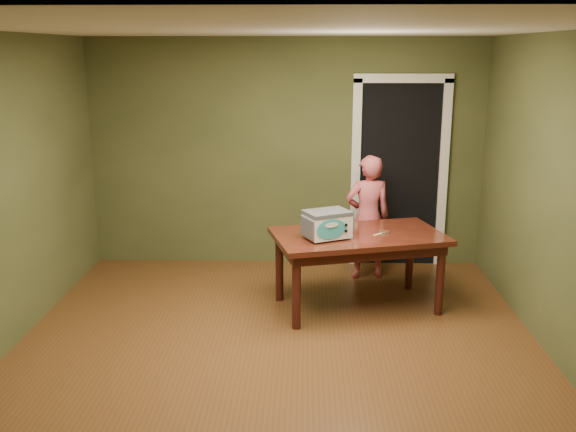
{
  "coord_description": "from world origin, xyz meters",
  "views": [
    {
      "loc": [
        0.23,
        -4.79,
        2.45
      ],
      "look_at": [
        0.07,
        1.0,
        0.95
      ],
      "focal_mm": 40.0,
      "sensor_mm": 36.0,
      "label": 1
    }
  ],
  "objects": [
    {
      "name": "doorway",
      "position": [
        1.3,
        2.78,
        1.06
      ],
      "size": [
        1.1,
        0.66,
        2.25
      ],
      "color": "black",
      "rests_on": "ground"
    },
    {
      "name": "child",
      "position": [
        0.91,
        1.99,
        0.69
      ],
      "size": [
        0.55,
        0.42,
        1.37
      ],
      "primitive_type": "imported",
      "rotation": [
        0.0,
        0.0,
        3.33
      ],
      "color": "#C6515C",
      "rests_on": "floor"
    },
    {
      "name": "spatula",
      "position": [
        0.95,
        1.11,
        0.75
      ],
      "size": [
        0.15,
        0.14,
        0.01
      ],
      "primitive_type": "cube",
      "rotation": [
        0.0,
        0.0,
        0.73
      ],
      "color": "#DDB960",
      "rests_on": "dining_table"
    },
    {
      "name": "dining_table",
      "position": [
        0.74,
        1.12,
        0.65
      ],
      "size": [
        1.78,
        1.28,
        0.75
      ],
      "rotation": [
        0.0,
        0.0,
        0.26
      ],
      "color": "#3A140D",
      "rests_on": "floor"
    },
    {
      "name": "toy_oven",
      "position": [
        0.43,
        0.95,
        0.89
      ],
      "size": [
        0.5,
        0.43,
        0.26
      ],
      "rotation": [
        0.0,
        0.0,
        0.46
      ],
      "color": "#4C4F54",
      "rests_on": "dining_table"
    },
    {
      "name": "baking_pan",
      "position": [
        0.99,
        1.14,
        0.76
      ],
      "size": [
        0.1,
        0.1,
        0.02
      ],
      "color": "silver",
      "rests_on": "dining_table"
    },
    {
      "name": "floor",
      "position": [
        0.0,
        0.0,
        0.0
      ],
      "size": [
        5.0,
        5.0,
        0.0
      ],
      "primitive_type": "plane",
      "color": "brown",
      "rests_on": "ground"
    },
    {
      "name": "room_shell",
      "position": [
        0.0,
        0.0,
        1.71
      ],
      "size": [
        4.52,
        5.02,
        2.61
      ],
      "color": "#50542D",
      "rests_on": "ground"
    }
  ]
}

